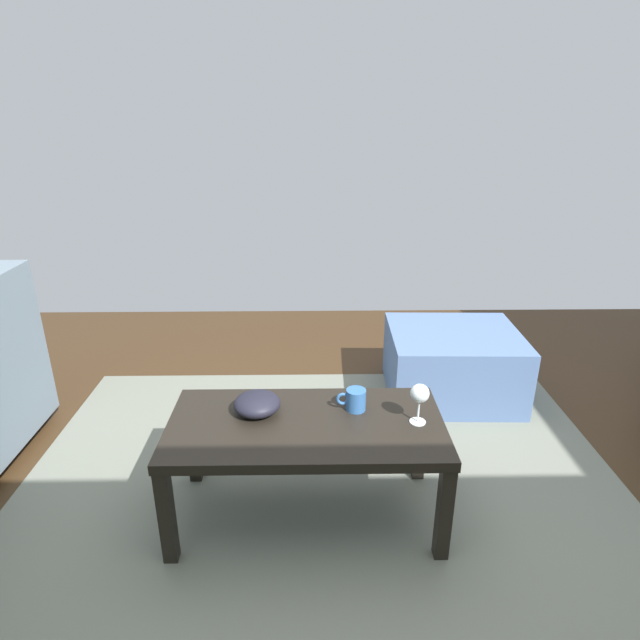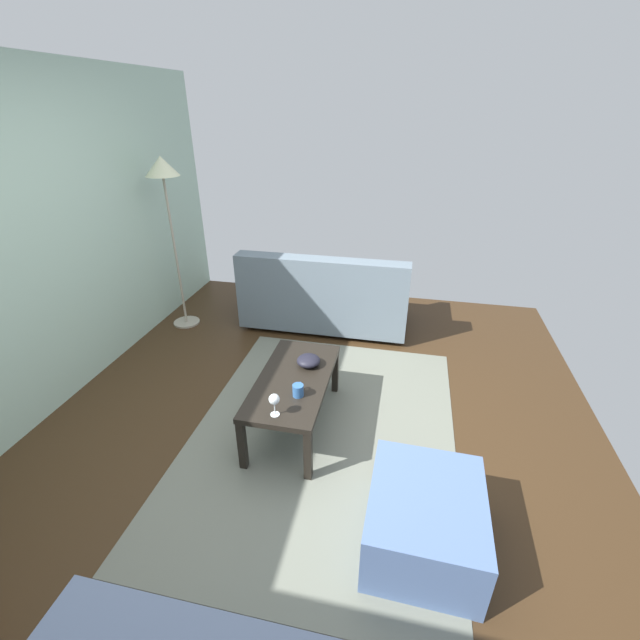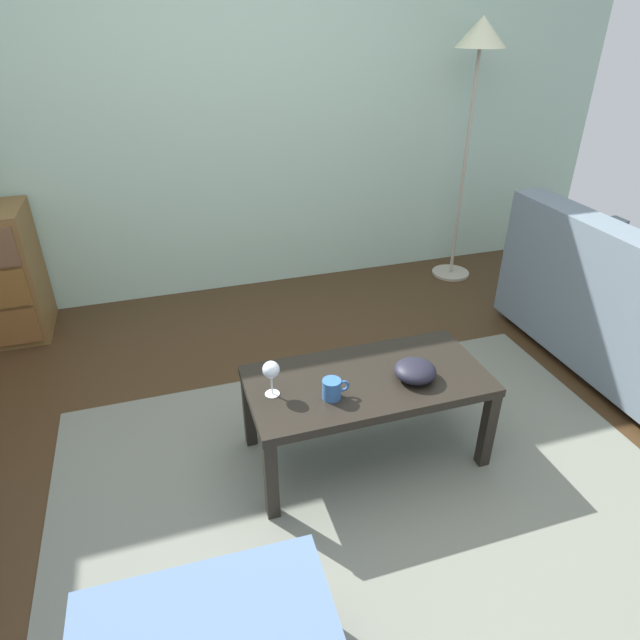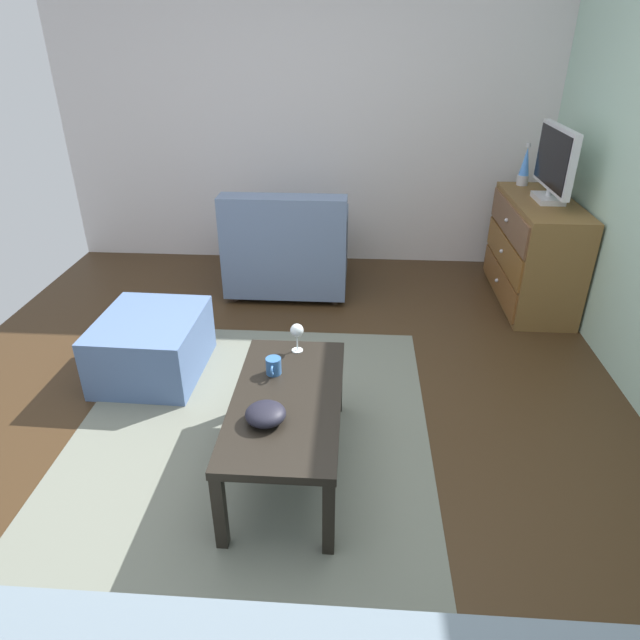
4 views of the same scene
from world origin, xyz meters
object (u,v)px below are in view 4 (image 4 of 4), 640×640
Objects in this scene: bowl_decorative at (266,414)px; coffee_table at (287,406)px; tv at (554,163)px; armchair at (288,250)px; dresser at (534,252)px; lava_lamp at (525,167)px; mug at (273,366)px; wine_glass at (297,331)px; ottoman at (152,345)px.

coffee_table is at bearing 159.86° from bowl_decorative.
tv reaches higher than armchair.
dresser is 0.68m from tv.
lava_lamp is 1.86× the size of bowl_decorative.
armchair is at bearing -173.27° from coffee_table.
mug is (2.30, -1.71, -0.48)m from lava_lamp.
dresser is 2.64m from coffee_table.
bowl_decorative is (0.60, -0.07, -0.08)m from wine_glass.
dresser reaches higher than ottoman.
tv reaches higher than lava_lamp.
mug is 1.94m from armchair.
bowl_decorative is at bearing -37.99° from dresser.
tv is at bearing 8.31° from lava_lamp.
wine_glass reaches higher than coffee_table.
armchair is (-2.12, -0.25, -0.03)m from coffee_table.
coffee_table is 1.46× the size of ottoman.
dresser is at bearing 142.01° from bowl_decorative.
wine_glass is at bearing 8.59° from armchair.
mug reaches higher than ottoman.
wine_glass is (2.08, -1.62, -0.41)m from lava_lamp.
wine_glass is at bearing -37.90° from lava_lamp.
lava_lamp is at bearing 143.39° from mug.
coffee_table is at bearing -1.00° from wine_glass.
lava_lamp reaches higher than bowl_decorative.
tv is at bearing 133.83° from wine_glass.
mug is 0.37m from bowl_decorative.
armchair is at bearing -92.44° from tv.
ottoman is at bearing -130.41° from coffee_table.
dresser reaches higher than mug.
dresser is 2.90m from ottoman.
coffee_table is 0.45m from wine_glass.
tv is 1.02× the size of ottoman.
wine_glass reaches higher than bowl_decorative.
ottoman is (1.24, -2.61, -0.21)m from dresser.
ottoman is at bearing -112.31° from wine_glass.
mug is (0.23, -0.09, -0.07)m from wine_glass.
mug is at bearing 4.85° from armchair.
mug is (1.85, -1.76, 0.07)m from dresser.
lava_lamp is 2.89× the size of mug.
lava_lamp is 0.32× the size of coffee_table.
wine_glass is 0.89× the size of bowl_decorative.
armchair reaches higher than coffee_table.
coffee_table is 2.13m from armchair.
bowl_decorative is 2.31m from armchair.
wine_glass is at bearing 67.69° from ottoman.
tv reaches higher than ottoman.
coffee_table is (2.04, -1.67, -0.03)m from dresser.
tv is 3.04m from ottoman.
coffee_table is 1.08× the size of armchair.
armchair is 1.36× the size of ottoman.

